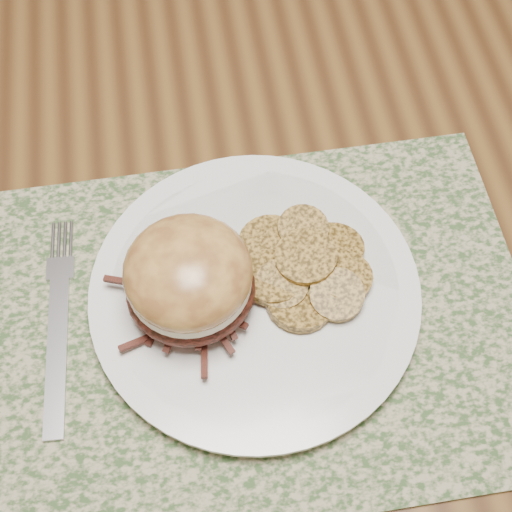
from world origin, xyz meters
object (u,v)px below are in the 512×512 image
at_px(dining_table, 484,180).
at_px(fork, 58,321).
at_px(pork_sandwich, 189,279).
at_px(dinner_plate, 255,293).

xyz_separation_m(dining_table, fork, (-0.44, -0.14, 0.09)).
relative_size(dining_table, fork, 7.59).
bearing_deg(dining_table, fork, -162.49).
height_order(pork_sandwich, fork, pork_sandwich).
xyz_separation_m(dining_table, pork_sandwich, (-0.32, -0.14, 0.14)).
distance_m(dinner_plate, pork_sandwich, 0.07).
distance_m(pork_sandwich, fork, 0.12).
height_order(dining_table, pork_sandwich, pork_sandwich).
bearing_deg(fork, dinner_plate, 2.68).
bearing_deg(dinner_plate, dining_table, 27.22).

